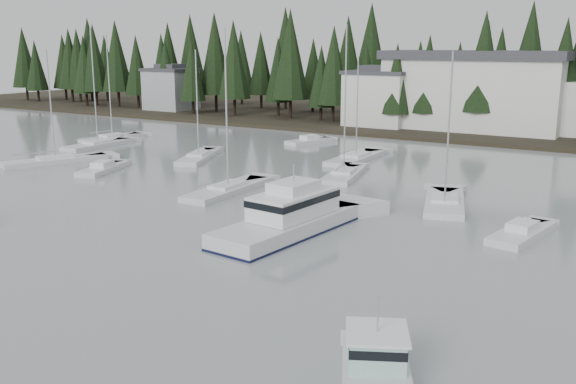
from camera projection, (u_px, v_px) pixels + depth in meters
name	position (u px, v px, depth m)	size (l,w,h in m)	color
far_shore_land	(530.00, 124.00, 101.07)	(240.00, 54.00, 1.00)	black
conifer_treeline	(514.00, 132.00, 91.92)	(200.00, 22.00, 20.00)	black
house_west	(379.00, 97.00, 94.15)	(9.54, 7.42, 8.75)	silver
house_far_west	(171.00, 88.00, 117.15)	(8.48, 7.42, 8.25)	#999EA0
harbor_inn	(489.00, 92.00, 89.06)	(29.50, 11.50, 10.90)	silver
cabin_cruiser_center	(290.00, 221.00, 42.67)	(5.09, 12.69, 5.31)	silver
sailboat_0	(344.00, 176.00, 60.61)	(4.48, 8.90, 14.59)	silver
sailboat_1	(356.00, 160.00, 69.59)	(3.12, 10.46, 11.28)	silver
sailboat_3	(444.00, 205.00, 49.96)	(5.43, 9.45, 12.34)	silver
sailboat_4	(113.00, 139.00, 84.24)	(3.88, 8.96, 14.20)	silver
sailboat_6	(228.00, 191.00, 54.52)	(2.98, 10.25, 14.13)	silver
sailboat_8	(56.00, 162.00, 67.94)	(6.48, 10.88, 12.32)	silver
sailboat_10	(199.00, 158.00, 70.20)	(5.94, 9.94, 12.25)	silver
sailboat_13	(98.00, 146.00, 78.61)	(3.09, 9.68, 14.83)	silver
runabout_0	(103.00, 170.00, 63.36)	(4.20, 7.20, 1.42)	silver
runabout_1	(522.00, 235.00, 41.83)	(3.29, 7.06, 1.42)	silver
runabout_3	(309.00, 142.00, 81.40)	(4.10, 7.01, 1.42)	silver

